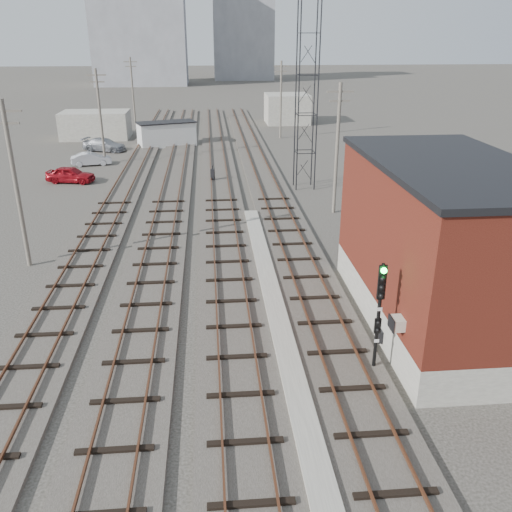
{
  "coord_description": "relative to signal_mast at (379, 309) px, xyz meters",
  "views": [
    {
      "loc": [
        -2.33,
        -8.71,
        12.0
      ],
      "look_at": [
        -0.26,
        14.94,
        2.2
      ],
      "focal_mm": 38.0,
      "sensor_mm": 36.0,
      "label": 1
    }
  ],
  "objects": [
    {
      "name": "shed_right",
      "position": [
        5.3,
        61.62,
        -0.67
      ],
      "size": [
        6.0,
        6.0,
        4.0
      ],
      "primitive_type": "cube",
      "color": "gray",
      "rests_on": "ground"
    },
    {
      "name": "utility_pole_right_a",
      "position": [
        2.8,
        19.62,
        2.13
      ],
      "size": [
        1.8,
        0.24,
        9.0
      ],
      "color": "#595147",
      "rests_on": "ground"
    },
    {
      "name": "brick_building",
      "position": [
        3.8,
        3.62,
        0.96
      ],
      "size": [
        6.54,
        12.2,
        7.22
      ],
      "color": "gray",
      "rests_on": "ground"
    },
    {
      "name": "track_right",
      "position": [
        -1.2,
        30.62,
        -2.56
      ],
      "size": [
        3.2,
        90.0,
        0.39
      ],
      "color": "#332D28",
      "rests_on": "ground"
    },
    {
      "name": "utility_pole_left_a",
      "position": [
        -16.2,
        11.62,
        2.13
      ],
      "size": [
        1.8,
        0.24,
        9.0
      ],
      "color": "#595147",
      "rests_on": "ground"
    },
    {
      "name": "utility_pole_right_b",
      "position": [
        2.8,
        49.62,
        2.13
      ],
      "size": [
        1.8,
        0.24,
        9.0
      ],
      "color": "#595147",
      "rests_on": "ground"
    },
    {
      "name": "track_mid_right",
      "position": [
        -5.2,
        30.62,
        -2.56
      ],
      "size": [
        3.2,
        90.0,
        0.39
      ],
      "color": "#332D28",
      "rests_on": "ground"
    },
    {
      "name": "car_grey",
      "position": [
        -17.39,
        43.41,
        -1.97
      ],
      "size": [
        5.18,
        3.44,
        1.39
      ],
      "primitive_type": "imported",
      "rotation": [
        0.0,
        0.0,
        1.23
      ],
      "color": "gray",
      "rests_on": "ground"
    },
    {
      "name": "car_red",
      "position": [
        -18.0,
        29.94,
        -1.97
      ],
      "size": [
        4.35,
        2.42,
        1.4
      ],
      "primitive_type": "imported",
      "rotation": [
        0.0,
        0.0,
        1.37
      ],
      "color": "maroon",
      "rests_on": "ground"
    },
    {
      "name": "signal_mast",
      "position": [
        0.0,
        0.0,
        0.0
      ],
      "size": [
        0.4,
        0.42,
        4.45
      ],
      "color": "gray",
      "rests_on": "ground"
    },
    {
      "name": "utility_pole_left_c",
      "position": [
        -16.2,
        61.62,
        2.13
      ],
      "size": [
        1.8,
        0.24,
        9.0
      ],
      "color": "#595147",
      "rests_on": "ground"
    },
    {
      "name": "platform_curb",
      "position": [
        -3.2,
        5.62,
        -2.54
      ],
      "size": [
        0.9,
        28.0,
        0.26
      ],
      "primitive_type": "cube",
      "color": "gray",
      "rests_on": "ground"
    },
    {
      "name": "car_silver",
      "position": [
        -17.49,
        36.5,
        -2.05
      ],
      "size": [
        3.98,
        2.04,
        1.25
      ],
      "primitive_type": "imported",
      "rotation": [
        0.0,
        0.0,
        1.77
      ],
      "color": "#AEB0B6",
      "rests_on": "ground"
    },
    {
      "name": "shed_left",
      "position": [
        -19.7,
        51.62,
        -1.07
      ],
      "size": [
        8.0,
        5.0,
        3.2
      ],
      "primitive_type": "cube",
      "color": "gray",
      "rests_on": "ground"
    },
    {
      "name": "switch_stand",
      "position": [
        -5.77,
        29.05,
        -2.03
      ],
      "size": [
        0.38,
        0.38,
        1.35
      ],
      "rotation": [
        0.0,
        0.0,
        -0.24
      ],
      "color": "black",
      "rests_on": "ground"
    },
    {
      "name": "apartment_right",
      "position": [
        4.3,
        141.62,
        10.33
      ],
      "size": [
        16.0,
        12.0,
        26.0
      ],
      "primitive_type": "cube",
      "color": "gray",
      "rests_on": "ground"
    },
    {
      "name": "lattice_tower",
      "position": [
        1.8,
        26.62,
        4.83
      ],
      "size": [
        1.6,
        1.6,
        15.0
      ],
      "color": "black",
      "rests_on": "ground"
    },
    {
      "name": "site_trailer",
      "position": [
        -10.76,
        45.84,
        -1.3
      ],
      "size": [
        7.04,
        4.74,
        2.73
      ],
      "rotation": [
        0.0,
        0.0,
        0.32
      ],
      "color": "silver",
      "rests_on": "ground"
    },
    {
      "name": "track_mid_left",
      "position": [
        -9.2,
        30.62,
        -2.56
      ],
      "size": [
        3.2,
        90.0,
        0.39
      ],
      "color": "#332D28",
      "rests_on": "ground"
    },
    {
      "name": "utility_pole_left_b",
      "position": [
        -16.2,
        36.62,
        2.13
      ],
      "size": [
        1.8,
        0.24,
        9.0
      ],
      "color": "#595147",
      "rests_on": "ground"
    },
    {
      "name": "apartment_left",
      "position": [
        -21.7,
        126.62,
        12.33
      ],
      "size": [
        22.0,
        14.0,
        30.0
      ],
      "primitive_type": "cube",
      "color": "gray",
      "rests_on": "ground"
    },
    {
      "name": "track_left",
      "position": [
        -13.2,
        30.62,
        -2.56
      ],
      "size": [
        3.2,
        90.0,
        0.39
      ],
      "color": "#332D28",
      "rests_on": "ground"
    },
    {
      "name": "ground",
      "position": [
        -3.7,
        51.62,
        -2.67
      ],
      "size": [
        320.0,
        320.0,
        0.0
      ],
      "primitive_type": "plane",
      "color": "#282621",
      "rests_on": "ground"
    }
  ]
}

